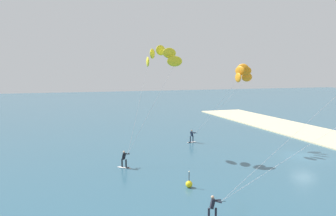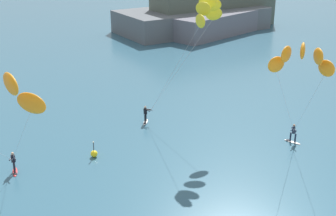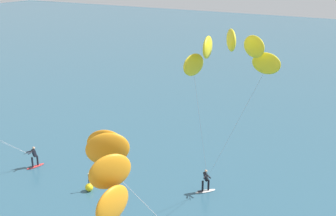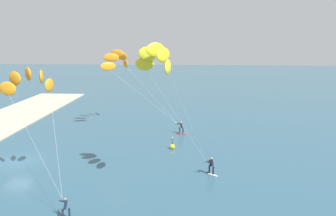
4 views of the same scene
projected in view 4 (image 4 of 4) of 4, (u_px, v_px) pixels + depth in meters
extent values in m
plane|color=#2D566B|center=(17.00, 162.00, 34.11)|extent=(240.00, 240.00, 0.00)
ellipsoid|color=white|center=(211.00, 174.00, 30.97)|extent=(1.24, 1.38, 0.08)
cube|color=black|center=(208.00, 172.00, 31.24)|extent=(0.40, 0.40, 0.02)
cylinder|color=black|center=(213.00, 170.00, 30.73)|extent=(0.14, 0.14, 0.78)
cylinder|color=black|center=(209.00, 169.00, 31.03)|extent=(0.14, 0.14, 0.78)
cube|color=black|center=(211.00, 163.00, 30.74)|extent=(0.44, 0.44, 0.63)
sphere|color=tan|center=(212.00, 158.00, 30.65)|extent=(0.20, 0.20, 0.20)
cylinder|color=black|center=(207.00, 162.00, 30.42)|extent=(0.34, 0.47, 0.03)
cylinder|color=black|center=(210.00, 162.00, 30.47)|extent=(0.55, 0.40, 0.15)
cylinder|color=black|center=(208.00, 161.00, 30.65)|extent=(0.23, 0.61, 0.15)
ellipsoid|color=yellow|center=(144.00, 64.00, 27.36)|extent=(0.59, 1.63, 1.10)
ellipsoid|color=yellow|center=(148.00, 53.00, 26.61)|extent=(0.66, 1.63, 1.10)
ellipsoid|color=yellow|center=(155.00, 50.00, 25.58)|extent=(1.18, 1.49, 1.10)
ellipsoid|color=yellow|center=(163.00, 55.00, 24.68)|extent=(1.52, 1.13, 1.10)
ellipsoid|color=yellow|center=(168.00, 67.00, 24.30)|extent=(1.63, 0.59, 1.10)
cylinder|color=#B2B2B7|center=(177.00, 117.00, 28.92)|extent=(1.55, 5.40, 8.76)
cylinder|color=#B2B2B7|center=(189.00, 122.00, 27.39)|extent=(4.56, 3.30, 8.76)
cylinder|color=#192338|center=(63.00, 214.00, 23.16)|extent=(0.14, 0.14, 0.78)
cylinder|color=#192338|center=(69.00, 213.00, 23.26)|extent=(0.14, 0.14, 0.78)
cube|color=#192338|center=(65.00, 205.00, 23.07)|extent=(0.38, 0.39, 0.63)
sphere|color=#9E7051|center=(65.00, 199.00, 22.98)|extent=(0.20, 0.20, 0.20)
cylinder|color=black|center=(63.00, 200.00, 23.46)|extent=(0.44, 0.38, 0.03)
cylinder|color=#192338|center=(62.00, 201.00, 23.18)|extent=(0.36, 0.57, 0.15)
cylinder|color=#192338|center=(65.00, 200.00, 23.31)|extent=(0.60, 0.28, 0.15)
ellipsoid|color=orange|center=(49.00, 85.00, 27.65)|extent=(1.42, 0.42, 1.10)
ellipsoid|color=orange|center=(41.00, 77.00, 27.14)|extent=(1.43, 0.74, 1.10)
ellipsoid|color=orange|center=(28.00, 74.00, 26.48)|extent=(1.27, 1.15, 1.10)
ellipsoid|color=orange|center=(15.00, 78.00, 25.94)|extent=(0.92, 1.39, 1.10)
ellipsoid|color=orange|center=(8.00, 89.00, 25.75)|extent=(0.42, 1.42, 1.10)
cylinder|color=#B2B2B7|center=(56.00, 140.00, 25.59)|extent=(5.70, 2.79, 7.00)
cylinder|color=#B2B2B7|center=(34.00, 144.00, 24.64)|extent=(3.61, 5.22, 7.00)
ellipsoid|color=red|center=(181.00, 134.00, 43.92)|extent=(0.73, 1.54, 0.08)
cube|color=black|center=(178.00, 133.00, 44.04)|extent=(0.35, 0.34, 0.02)
cylinder|color=black|center=(183.00, 131.00, 43.76)|extent=(0.14, 0.14, 0.78)
cylinder|color=black|center=(180.00, 130.00, 43.90)|extent=(0.14, 0.14, 0.78)
cube|color=black|center=(181.00, 125.00, 43.69)|extent=(0.37, 0.39, 0.63)
sphere|color=tan|center=(181.00, 122.00, 43.60)|extent=(0.20, 0.20, 0.20)
cylinder|color=black|center=(177.00, 124.00, 43.85)|extent=(0.20, 0.53, 0.03)
cylinder|color=black|center=(179.00, 124.00, 43.65)|extent=(0.13, 0.61, 0.15)
cylinder|color=black|center=(180.00, 124.00, 43.85)|extent=(0.45, 0.52, 0.15)
ellipsoid|color=orange|center=(126.00, 64.00, 47.59)|extent=(1.96, 1.21, 1.10)
ellipsoid|color=orange|center=(122.00, 56.00, 46.57)|extent=(1.57, 1.76, 1.10)
ellipsoid|color=orange|center=(117.00, 54.00, 45.14)|extent=(0.94, 2.04, 1.10)
ellipsoid|color=orange|center=(111.00, 57.00, 43.89)|extent=(0.48, 2.06, 1.10)
ellipsoid|color=orange|center=(108.00, 66.00, 43.33)|extent=(1.21, 1.96, 1.10)
cylinder|color=#B2B2B7|center=(150.00, 94.00, 45.75)|extent=(4.97, 7.65, 7.15)
cylinder|color=#B2B2B7|center=(143.00, 96.00, 43.62)|extent=(0.51, 9.10, 7.15)
sphere|color=yellow|center=(172.00, 146.00, 38.01)|extent=(0.56, 0.56, 0.56)
cylinder|color=#262628|center=(172.00, 141.00, 37.87)|extent=(0.06, 0.06, 0.70)
sphere|color=#F2F2CC|center=(172.00, 138.00, 37.79)|extent=(0.12, 0.12, 0.12)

